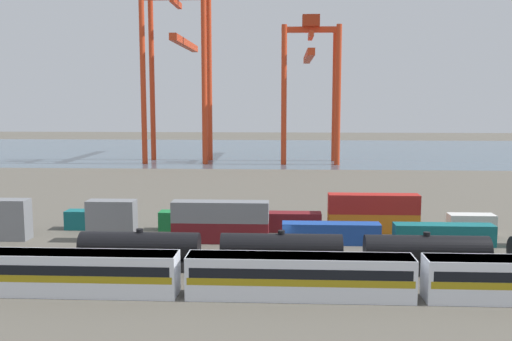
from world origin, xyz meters
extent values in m
plane|color=#5B564C|center=(0.00, 40.00, 0.00)|extent=(420.00, 420.00, 0.00)
cube|color=#475B6B|center=(0.00, 132.64, 0.00)|extent=(400.00, 110.00, 0.01)
cube|color=silver|center=(-19.42, -18.16, 1.95)|extent=(20.33, 3.10, 3.90)
cube|color=#9E8414|center=(-19.42, -18.16, 1.85)|extent=(19.92, 3.14, 0.64)
cube|color=black|center=(-19.42, -18.16, 2.63)|extent=(19.52, 3.13, 0.90)
cube|color=slate|center=(-19.42, -18.16, 3.72)|extent=(20.13, 2.85, 0.36)
cube|color=silver|center=(1.81, -18.16, 1.95)|extent=(20.33, 3.10, 3.90)
cube|color=#9E8414|center=(1.81, -18.16, 1.85)|extent=(19.92, 3.14, 0.64)
cube|color=black|center=(1.81, -18.16, 2.63)|extent=(19.52, 3.13, 0.90)
cube|color=slate|center=(1.81, -18.16, 3.72)|extent=(20.13, 2.85, 0.36)
cube|color=#232326|center=(-14.74, -10.21, 0.55)|extent=(12.57, 2.50, 1.10)
cylinder|color=black|center=(-14.74, -10.21, 2.53)|extent=(12.57, 2.86, 2.86)
cylinder|color=black|center=(-14.74, -10.21, 4.14)|extent=(0.70, 0.70, 0.36)
cube|color=#232326|center=(0.12, -10.21, 0.55)|extent=(12.57, 2.50, 1.10)
cylinder|color=black|center=(0.12, -10.21, 2.53)|extent=(12.57, 2.86, 2.86)
cylinder|color=black|center=(0.12, -10.21, 4.14)|extent=(0.70, 0.70, 0.36)
cube|color=#232326|center=(14.97, -10.21, 0.55)|extent=(12.57, 2.50, 1.10)
cylinder|color=black|center=(14.97, -10.21, 2.53)|extent=(12.57, 2.86, 2.86)
cylinder|color=black|center=(14.97, -10.21, 4.14)|extent=(0.70, 0.70, 0.36)
cube|color=slate|center=(-35.18, 1.58, 1.30)|extent=(6.04, 2.44, 2.60)
cube|color=slate|center=(-35.18, 1.58, 3.90)|extent=(6.04, 2.44, 2.60)
cube|color=slate|center=(-21.38, 1.58, 1.30)|extent=(6.04, 2.44, 2.60)
cube|color=slate|center=(-21.38, 1.58, 3.90)|extent=(6.04, 2.44, 2.60)
cube|color=maroon|center=(-7.59, 1.58, 1.30)|extent=(12.10, 2.44, 2.60)
cube|color=slate|center=(-7.59, 1.58, 3.90)|extent=(12.10, 2.44, 2.60)
cube|color=#1C4299|center=(6.21, 1.58, 1.30)|extent=(12.10, 2.44, 2.60)
cube|color=#146066|center=(20.01, 1.58, 1.30)|extent=(12.10, 2.44, 2.60)
cube|color=#146066|center=(-26.70, 7.99, 1.30)|extent=(6.04, 2.44, 2.60)
cube|color=#197538|center=(-13.67, 7.99, 1.30)|extent=(6.04, 2.44, 2.60)
cube|color=maroon|center=(-0.64, 7.99, 1.30)|extent=(12.10, 2.44, 2.60)
cube|color=orange|center=(12.38, 7.99, 1.30)|extent=(12.10, 2.44, 2.60)
cube|color=#AD211C|center=(12.38, 7.99, 3.90)|extent=(12.10, 2.44, 2.60)
cube|color=silver|center=(25.41, 7.99, 1.30)|extent=(6.04, 2.44, 2.60)
cylinder|color=red|center=(-39.02, 89.34, 23.73)|extent=(1.50, 1.50, 47.47)
cylinder|color=red|center=(-21.90, 89.34, 23.73)|extent=(1.50, 1.50, 47.47)
cylinder|color=red|center=(-39.02, 100.01, 23.73)|extent=(1.50, 1.50, 47.47)
cylinder|color=red|center=(-21.90, 100.01, 23.73)|extent=(1.50, 1.50, 47.47)
cube|color=red|center=(-30.46, 94.67, 45.07)|extent=(1.20, 12.28, 1.60)
cube|color=red|center=(-30.46, 108.37, 35.17)|extent=(2.00, 39.14, 2.00)
cylinder|color=red|center=(0.11, 89.52, 19.12)|extent=(1.50, 1.50, 38.24)
cylinder|color=red|center=(14.95, 89.52, 19.12)|extent=(1.50, 1.50, 38.24)
cylinder|color=red|center=(0.11, 99.82, 19.12)|extent=(1.50, 1.50, 38.24)
cylinder|color=red|center=(14.95, 99.82, 19.12)|extent=(1.50, 1.50, 38.24)
cube|color=red|center=(7.53, 94.67, 37.44)|extent=(16.44, 1.20, 1.60)
cube|color=red|center=(7.53, 94.67, 35.84)|extent=(1.20, 11.90, 1.60)
cube|color=red|center=(7.53, 107.27, 31.01)|extent=(2.00, 35.99, 2.00)
cube|color=#9F2C14|center=(7.53, 94.67, 39.84)|extent=(4.80, 4.00, 3.20)
camera|label=1|loc=(0.40, -67.40, 17.64)|focal=39.61mm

